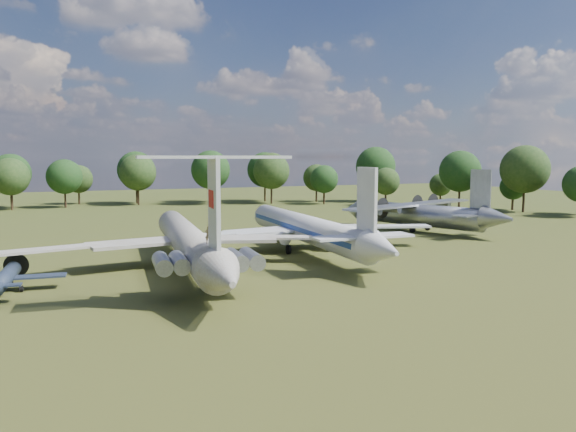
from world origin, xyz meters
name	(u,v)px	position (x,y,z in m)	size (l,w,h in m)	color
ground	(220,261)	(0.00, 0.00, 0.00)	(300.00, 300.00, 0.00)	#2C4416
il62_airliner	(188,248)	(-4.44, -3.23, 2.38)	(37.36, 48.57, 4.76)	beige
tu104_jet	(306,233)	(12.04, 2.13, 2.34)	(35.07, 46.76, 4.68)	silver
an12_transport	(416,218)	(37.00, 13.10, 2.22)	(30.24, 33.80, 4.45)	gray
small_prop_west	(6,281)	(-21.86, -6.93, 1.01)	(10.07, 13.74, 2.01)	black
person_on_il62	(208,235)	(-5.81, -16.50, 5.54)	(0.56, 0.37, 1.55)	olive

